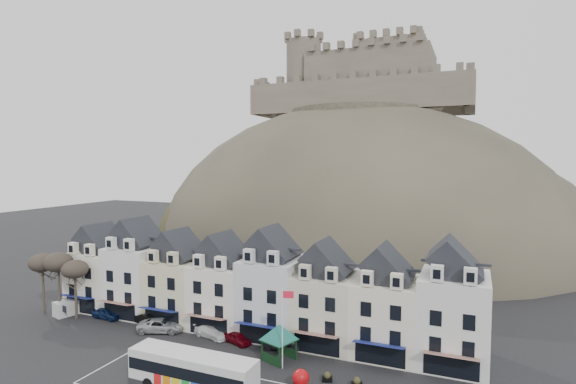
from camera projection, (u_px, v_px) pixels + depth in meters
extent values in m
cube|color=white|center=(103.00, 278.00, 64.71)|extent=(6.80, 8.00, 8.00)
cube|color=black|center=(102.00, 242.00, 64.34)|extent=(6.80, 5.76, 2.80)
cube|color=white|center=(73.00, 248.00, 61.62)|extent=(1.20, 0.80, 1.60)
cube|color=white|center=(90.00, 250.00, 60.47)|extent=(1.20, 0.80, 1.60)
cube|color=black|center=(81.00, 305.00, 61.19)|extent=(5.10, 0.06, 2.20)
cube|color=navy|center=(76.00, 297.00, 60.48)|extent=(5.10, 1.29, 0.43)
cube|color=white|center=(140.00, 279.00, 62.06)|extent=(6.80, 8.00, 9.20)
cube|color=black|center=(139.00, 237.00, 61.64)|extent=(6.80, 5.76, 2.80)
cube|color=white|center=(111.00, 243.00, 58.93)|extent=(1.20, 0.80, 1.60)
cube|color=white|center=(129.00, 245.00, 57.78)|extent=(1.20, 0.80, 1.60)
cube|color=black|center=(119.00, 311.00, 58.58)|extent=(5.10, 0.06, 2.20)
cube|color=maroon|center=(115.00, 303.00, 57.87)|extent=(5.10, 1.29, 0.43)
cube|color=beige|center=(181.00, 288.00, 59.49)|extent=(6.80, 8.00, 8.00)
cube|color=black|center=(180.00, 250.00, 59.12)|extent=(6.80, 5.76, 2.80)
cube|color=beige|center=(153.00, 256.00, 56.40)|extent=(1.20, 0.80, 1.60)
cube|color=beige|center=(173.00, 258.00, 55.25)|extent=(1.20, 0.80, 1.60)
cube|color=black|center=(162.00, 318.00, 55.97)|extent=(5.10, 0.06, 2.20)
cube|color=navy|center=(158.00, 310.00, 55.26)|extent=(5.10, 1.29, 0.43)
cube|color=white|center=(225.00, 294.00, 56.88)|extent=(6.80, 8.00, 8.00)
cube|color=black|center=(225.00, 254.00, 56.51)|extent=(6.80, 5.76, 2.80)
cube|color=white|center=(199.00, 261.00, 53.79)|extent=(1.20, 0.80, 1.60)
cube|color=white|center=(220.00, 263.00, 52.64)|extent=(1.20, 0.80, 1.60)
cube|color=black|center=(208.00, 326.00, 53.36)|extent=(5.10, 0.06, 2.20)
cube|color=maroon|center=(205.00, 317.00, 52.65)|extent=(5.10, 1.29, 0.43)
cube|color=silver|center=(274.00, 296.00, 54.22)|extent=(6.80, 8.00, 9.20)
cube|color=black|center=(274.00, 249.00, 53.81)|extent=(6.80, 5.76, 2.80)
cube|color=silver|center=(249.00, 256.00, 51.09)|extent=(1.20, 0.80, 1.60)
cube|color=silver|center=(273.00, 258.00, 49.94)|extent=(1.20, 0.80, 1.60)
cube|color=black|center=(260.00, 334.00, 50.75)|extent=(5.10, 0.06, 2.20)
cube|color=navy|center=(257.00, 325.00, 50.04)|extent=(5.10, 1.29, 0.43)
cube|color=beige|center=(328.00, 308.00, 51.65)|extent=(6.80, 8.00, 8.00)
cube|color=black|center=(328.00, 263.00, 51.28)|extent=(6.80, 5.76, 2.80)
cube|color=beige|center=(305.00, 272.00, 48.57)|extent=(1.20, 0.80, 1.60)
cube|color=beige|center=(332.00, 275.00, 47.42)|extent=(1.20, 0.80, 1.60)
cube|color=black|center=(316.00, 344.00, 48.13)|extent=(5.10, 0.06, 2.20)
cube|color=maroon|center=(314.00, 334.00, 47.43)|extent=(5.10, 1.29, 0.43)
cube|color=white|center=(387.00, 316.00, 49.04)|extent=(6.80, 8.00, 8.00)
cube|color=black|center=(388.00, 269.00, 48.67)|extent=(6.80, 5.76, 2.80)
cube|color=white|center=(367.00, 278.00, 45.96)|extent=(1.20, 0.80, 1.60)
cube|color=white|center=(397.00, 281.00, 44.81)|extent=(1.20, 0.80, 1.60)
cube|color=black|center=(380.00, 354.00, 45.52)|extent=(5.10, 0.06, 2.20)
cube|color=navy|center=(379.00, 345.00, 44.81)|extent=(5.10, 1.29, 0.43)
cube|color=white|center=(454.00, 319.00, 46.39)|extent=(6.80, 8.00, 9.20)
cube|color=black|center=(455.00, 264.00, 45.98)|extent=(6.80, 5.76, 2.80)
cube|color=white|center=(437.00, 273.00, 43.26)|extent=(1.20, 0.80, 1.60)
cube|color=white|center=(471.00, 276.00, 42.11)|extent=(1.20, 0.80, 1.60)
cube|color=black|center=(451.00, 366.00, 42.91)|extent=(5.10, 0.06, 2.20)
cube|color=maroon|center=(451.00, 356.00, 42.20)|extent=(5.10, 1.29, 0.43)
ellipsoid|color=#36332A|center=(356.00, 249.00, 105.57)|extent=(96.00, 76.00, 68.00)
ellipsoid|color=#2C341A|center=(261.00, 247.00, 108.49)|extent=(52.00, 44.00, 42.00)
ellipsoid|color=#36332A|center=(466.00, 254.00, 100.03)|extent=(56.00, 48.00, 46.00)
ellipsoid|color=#2C341A|center=(321.00, 260.00, 94.21)|extent=(40.00, 28.00, 28.00)
ellipsoid|color=#36332A|center=(390.00, 264.00, 90.68)|extent=(36.00, 28.00, 24.00)
cylinder|color=#36332A|center=(357.00, 117.00, 103.37)|extent=(30.00, 30.00, 3.00)
cube|color=brown|center=(353.00, 95.00, 99.37)|extent=(48.00, 2.20, 7.00)
cube|color=brown|center=(372.00, 105.00, 117.78)|extent=(48.00, 2.20, 7.00)
cube|color=brown|center=(273.00, 105.00, 117.79)|extent=(2.20, 22.00, 7.00)
cube|color=brown|center=(470.00, 95.00, 99.36)|extent=(2.20, 22.00, 7.00)
cube|color=brown|center=(372.00, 76.00, 107.41)|extent=(28.00, 18.00, 10.00)
cube|color=brown|center=(390.00, 70.00, 107.61)|extent=(14.00, 12.00, 13.00)
cylinder|color=brown|center=(304.00, 78.00, 109.88)|extent=(8.40, 8.40, 18.00)
cylinder|color=silver|center=(391.00, 32.00, 106.97)|extent=(0.16, 0.16, 5.00)
cylinder|color=#32291F|center=(43.00, 292.00, 61.72)|extent=(0.32, 0.32, 5.74)
ellipsoid|color=#383028|center=(42.00, 263.00, 61.43)|extent=(3.61, 3.61, 2.54)
cylinder|color=#32291F|center=(59.00, 294.00, 60.56)|extent=(0.32, 0.32, 6.02)
ellipsoid|color=#383028|center=(58.00, 262.00, 60.26)|extent=(3.78, 3.78, 2.67)
cylinder|color=#32291F|center=(76.00, 298.00, 59.43)|extent=(0.32, 0.32, 5.46)
ellipsoid|color=#383028|center=(75.00, 269.00, 59.15)|extent=(3.43, 3.43, 2.42)
cube|color=silver|center=(192.00, 369.00, 40.77)|extent=(12.41, 2.91, 2.84)
cube|color=black|center=(192.00, 367.00, 40.75)|extent=(12.16, 2.99, 1.07)
cube|color=silver|center=(192.00, 355.00, 40.67)|extent=(12.16, 2.80, 0.28)
cube|color=orange|center=(252.00, 370.00, 38.29)|extent=(0.08, 1.35, 0.32)
cylinder|color=black|center=(149.00, 383.00, 41.26)|extent=(1.08, 0.37, 1.08)
cylinder|color=black|center=(166.00, 371.00, 43.59)|extent=(1.08, 0.37, 1.08)
cube|color=black|center=(279.00, 343.00, 48.80)|extent=(0.18, 0.18, 2.22)
cube|color=black|center=(296.00, 350.00, 47.12)|extent=(0.18, 0.18, 2.22)
cube|color=black|center=(262.00, 350.00, 46.97)|extent=(0.18, 0.18, 2.22)
cube|color=black|center=(279.00, 357.00, 45.29)|extent=(0.18, 0.18, 2.22)
cube|color=black|center=(279.00, 340.00, 46.97)|extent=(3.90, 3.90, 0.11)
cone|color=#135452|center=(279.00, 332.00, 46.91)|extent=(5.74, 5.74, 1.66)
sphere|color=#B10A0E|center=(301.00, 378.00, 40.90)|extent=(1.58, 1.58, 1.58)
cylinder|color=silver|center=(282.00, 329.00, 44.97)|extent=(0.12, 0.12, 8.23)
cube|color=red|center=(288.00, 295.00, 44.67)|extent=(1.09, 0.37, 0.72)
cube|color=silver|center=(71.00, 307.00, 61.35)|extent=(2.96, 4.65, 1.97)
cube|color=black|center=(71.00, 304.00, 61.32)|extent=(1.73, 0.55, 0.84)
sphere|color=#2C341A|center=(357.00, 381.00, 41.43)|extent=(0.70, 0.70, 0.70)
cube|color=black|center=(327.00, 379.00, 42.56)|extent=(1.07, 0.75, 0.49)
sphere|color=#2C341A|center=(327.00, 375.00, 42.53)|extent=(0.68, 0.68, 0.68)
imported|color=#0C1A3E|center=(107.00, 313.00, 59.47)|extent=(4.50, 2.01, 1.50)
imported|color=black|center=(151.00, 320.00, 56.69)|extent=(5.00, 2.80, 1.56)
imported|color=#A4A8AC|center=(161.00, 325.00, 54.94)|extent=(6.11, 4.44, 1.57)
imported|color=white|center=(212.00, 331.00, 53.26)|extent=(4.97, 2.87, 1.36)
imported|color=#59050F|center=(238.00, 338.00, 51.40)|extent=(4.02, 2.73, 1.27)
imported|color=black|center=(281.00, 343.00, 49.82)|extent=(4.47, 2.53, 1.39)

